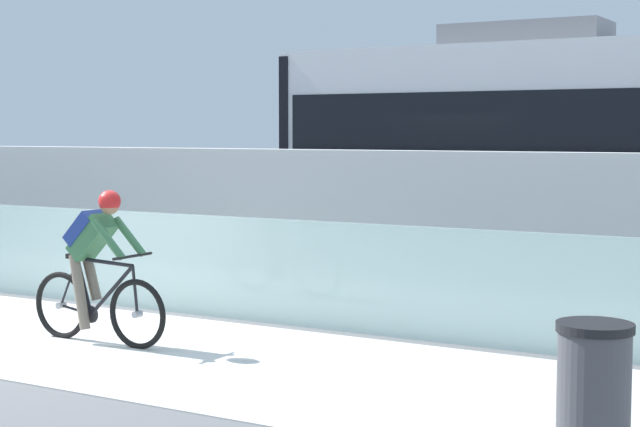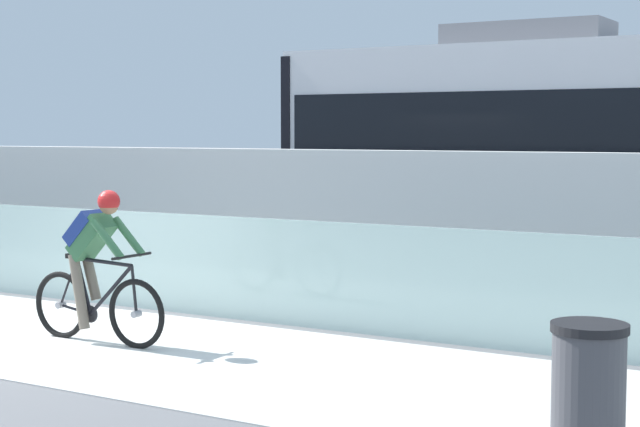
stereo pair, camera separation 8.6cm
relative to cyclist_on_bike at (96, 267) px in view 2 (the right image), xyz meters
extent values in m
plane|color=slate|center=(-0.56, 0.00, -0.80)|extent=(200.00, 200.00, 0.00)
cube|color=silver|center=(-0.56, 0.00, -0.79)|extent=(32.00, 3.20, 0.01)
cube|color=silver|center=(-0.56, 1.85, -0.19)|extent=(32.00, 0.05, 1.21)
cube|color=silver|center=(-0.56, 3.65, 0.18)|extent=(32.00, 0.36, 1.97)
cube|color=#595654|center=(-0.56, 6.13, -0.80)|extent=(32.00, 0.08, 0.01)
cube|color=#595654|center=(-0.56, 7.57, -0.80)|extent=(32.00, 0.08, 0.01)
cube|color=slate|center=(2.24, 6.85, 2.83)|extent=(2.40, 1.10, 0.36)
cube|color=#232326|center=(0.70, 6.85, -0.44)|extent=(1.40, 1.88, 0.20)
cylinder|color=black|center=(0.70, 6.13, -0.50)|extent=(0.60, 0.10, 0.60)
cylinder|color=black|center=(0.70, 7.57, -0.50)|extent=(0.60, 0.10, 0.60)
cube|color=black|center=(-1.23, 6.85, 1.10)|extent=(0.16, 2.54, 2.94)
torus|color=black|center=(0.53, 0.00, -0.44)|extent=(0.72, 0.06, 0.72)
cylinder|color=#99999E|center=(0.53, 0.00, -0.44)|extent=(0.07, 0.10, 0.07)
torus|color=black|center=(-0.52, 0.00, -0.44)|extent=(0.72, 0.06, 0.72)
cylinder|color=#99999E|center=(-0.52, 0.00, -0.44)|extent=(0.07, 0.10, 0.07)
cylinder|color=black|center=(0.20, 0.00, -0.22)|extent=(0.60, 0.04, 0.58)
cylinder|color=black|center=(-0.18, 0.00, -0.21)|extent=(0.22, 0.04, 0.59)
cylinder|color=black|center=(0.11, 0.00, 0.07)|extent=(0.76, 0.04, 0.07)
cylinder|color=black|center=(-0.30, 0.00, -0.47)|extent=(0.43, 0.03, 0.09)
cylinder|color=black|center=(-0.39, 0.00, -0.18)|extent=(0.27, 0.02, 0.53)
cylinder|color=black|center=(0.51, 0.00, -0.19)|extent=(0.08, 0.03, 0.49)
cube|color=black|center=(-0.27, 0.00, 0.10)|extent=(0.24, 0.10, 0.05)
cylinder|color=black|center=(0.48, 0.00, 0.15)|extent=(0.03, 0.58, 0.03)
cylinder|color=#262628|center=(-0.09, 0.00, -0.50)|extent=(0.18, 0.02, 0.18)
cube|color=#33663F|center=(-0.05, 0.00, 0.32)|extent=(0.50, 0.28, 0.51)
cube|color=navy|center=(-0.14, 0.00, 0.41)|extent=(0.38, 0.30, 0.38)
sphere|color=#997051|center=(0.19, 0.00, 0.66)|extent=(0.20, 0.20, 0.20)
sphere|color=red|center=(0.19, 0.00, 0.70)|extent=(0.23, 0.23, 0.23)
cylinder|color=#33663F|center=(0.31, -0.16, 0.33)|extent=(0.41, 0.08, 0.41)
cylinder|color=#33663F|center=(0.31, 0.16, 0.33)|extent=(0.41, 0.08, 0.41)
cylinder|color=#726656|center=(-0.16, -0.09, -0.25)|extent=(0.25, 0.11, 0.79)
cylinder|color=#726656|center=(-0.16, 0.09, -0.11)|extent=(0.25, 0.11, 0.52)
cylinder|color=#47474C|center=(5.49, -1.25, -0.35)|extent=(0.48, 0.48, 0.90)
cylinder|color=black|center=(5.49, -1.25, 0.13)|extent=(0.51, 0.51, 0.06)
camera|label=1|loc=(7.19, -7.77, 1.41)|focal=56.46mm
camera|label=2|loc=(7.26, -7.73, 1.41)|focal=56.46mm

